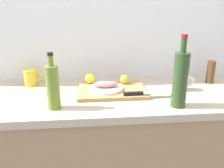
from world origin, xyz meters
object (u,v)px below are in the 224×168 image
Objects in this scene: cutting_board at (112,90)px; olive_oil_bottle at (53,86)px; lemon_0 at (124,79)px; coffee_mug_0 at (31,78)px; pepper_mill at (211,72)px; coffee_mug_1 at (183,82)px; white_plate at (105,88)px; fish_fillet at (105,84)px; wine_bottle at (180,79)px; chef_knife at (143,93)px.

olive_oil_bottle is (-0.31, -0.21, 0.11)m from cutting_board.
cutting_board is 1.41× the size of olive_oil_bottle.
lemon_0 is at bearing 45.71° from cutting_board.
cutting_board is 0.54m from coffee_mug_0.
coffee_mug_0 is 0.82× the size of pepper_mill.
cutting_board is at bearing 179.49° from coffee_mug_1.
fish_fillet is (0.00, 0.00, 0.03)m from white_plate.
coffee_mug_0 is at bearing 158.75° from fish_fillet.
coffee_mug_0 reaches higher than fish_fillet.
wine_bottle is 2.44× the size of pepper_mill.
lemon_0 is 0.15× the size of wine_bottle.
olive_oil_bottle is (-0.47, -0.09, 0.09)m from chef_knife.
coffee_mug_1 is (0.35, -0.09, -0.00)m from lemon_0.
wine_bottle is at bearing -40.84° from chef_knife.
fish_fillet is 0.53× the size of olive_oil_bottle.
pepper_mill is (0.51, 0.23, 0.05)m from chef_knife.
fish_fillet is 0.52× the size of chef_knife.
pepper_mill reaches higher than coffee_mug_1.
coffee_mug_1 is at bearing 0.60° from fish_fillet.
fish_fillet is at bearing -170.09° from pepper_mill.
chef_knife is 2.38× the size of coffee_mug_0.
cutting_board is at bearing -18.79° from coffee_mug_0.
white_plate is 0.71× the size of olive_oil_bottle.
chef_knife is (0.20, -0.10, -0.02)m from fish_fillet.
olive_oil_bottle is 0.43m from coffee_mug_0.
olive_oil_bottle is at bearing -161.89° from pepper_mill.
olive_oil_bottle reaches higher than white_plate.
cutting_board is 0.39m from olive_oil_bottle.
olive_oil_bottle is at bearing -171.33° from chef_knife.
white_plate is 1.80× the size of coffee_mug_1.
cutting_board is 3.57× the size of coffee_mug_1.
olive_oil_bottle reaches higher than pepper_mill.
lemon_0 is 0.38× the size of pepper_mill.
white_plate is at bearing -21.25° from coffee_mug_0.
chef_knife is at bearing -155.84° from pepper_mill.
cutting_board is 0.20m from chef_knife.
pepper_mill reaches higher than coffee_mug_0.
pepper_mill is at bearing 9.91° from white_plate.
cutting_board is at bearing 142.51° from chef_knife.
lemon_0 is at bearing 125.04° from wine_bottle.
cutting_board is 0.05m from white_plate.
coffee_mug_1 is (0.43, -0.00, 0.04)m from cutting_board.
pepper_mill is (1.18, -0.06, 0.02)m from coffee_mug_0.
olive_oil_bottle reaches higher than chef_knife.
fish_fillet is at bearing 90.00° from white_plate.
fish_fillet is 2.69× the size of lemon_0.
chef_knife is 0.49m from olive_oil_bottle.
pepper_mill is at bearing 2.51° from lemon_0.
pepper_mill reaches higher than lemon_0.
pepper_mill reaches higher than fish_fillet.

